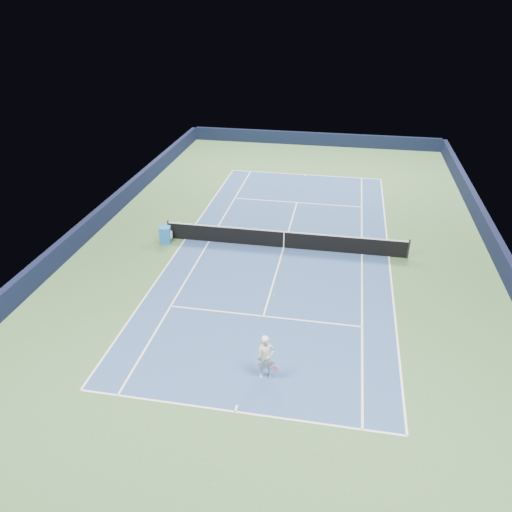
# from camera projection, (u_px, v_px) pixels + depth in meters

# --- Properties ---
(ground) EXTENTS (40.00, 40.00, 0.00)m
(ground) POSITION_uv_depth(u_px,v_px,m) (284.00, 248.00, 26.65)
(ground) COLOR #385B31
(ground) RESTS_ON ground
(wall_far) EXTENTS (22.00, 0.35, 1.10)m
(wall_far) POSITION_uv_depth(u_px,v_px,m) (314.00, 139.00, 43.51)
(wall_far) COLOR black
(wall_far) RESTS_ON ground
(wall_right) EXTENTS (0.35, 40.00, 1.10)m
(wall_right) POSITION_uv_depth(u_px,v_px,m) (501.00, 256.00, 24.65)
(wall_right) COLOR black
(wall_right) RESTS_ON ground
(wall_left) EXTENTS (0.35, 40.00, 1.10)m
(wall_left) POSITION_uv_depth(u_px,v_px,m) (94.00, 223.00, 28.12)
(wall_left) COLOR black
(wall_left) RESTS_ON ground
(court_surface) EXTENTS (10.97, 23.77, 0.01)m
(court_surface) POSITION_uv_depth(u_px,v_px,m) (284.00, 248.00, 26.64)
(court_surface) COLOR navy
(court_surface) RESTS_ON ground
(baseline_far) EXTENTS (10.97, 0.08, 0.00)m
(baseline_far) POSITION_uv_depth(u_px,v_px,m) (305.00, 175.00, 36.91)
(baseline_far) COLOR white
(baseline_far) RESTS_ON ground
(baseline_near) EXTENTS (10.97, 0.08, 0.00)m
(baseline_near) POSITION_uv_depth(u_px,v_px,m) (235.00, 412.00, 16.37)
(baseline_near) COLOR white
(baseline_near) RESTS_ON ground
(sideline_doubles_right) EXTENTS (0.08, 23.77, 0.00)m
(sideline_doubles_right) POSITION_uv_depth(u_px,v_px,m) (389.00, 256.00, 25.76)
(sideline_doubles_right) COLOR white
(sideline_doubles_right) RESTS_ON ground
(sideline_doubles_left) EXTENTS (0.08, 23.77, 0.00)m
(sideline_doubles_left) POSITION_uv_depth(u_px,v_px,m) (185.00, 239.00, 27.52)
(sideline_doubles_left) COLOR white
(sideline_doubles_left) RESTS_ON ground
(sideline_singles_right) EXTENTS (0.08, 23.77, 0.00)m
(sideline_singles_right) POSITION_uv_depth(u_px,v_px,m) (362.00, 254.00, 25.98)
(sideline_singles_right) COLOR white
(sideline_singles_right) RESTS_ON ground
(sideline_singles_left) EXTENTS (0.08, 23.77, 0.00)m
(sideline_singles_left) POSITION_uv_depth(u_px,v_px,m) (209.00, 241.00, 27.30)
(sideline_singles_left) COLOR white
(sideline_singles_left) RESTS_ON ground
(service_line_far) EXTENTS (8.23, 0.08, 0.00)m
(service_line_far) POSITION_uv_depth(u_px,v_px,m) (297.00, 202.00, 32.17)
(service_line_far) COLOR white
(service_line_far) RESTS_ON ground
(service_line_near) EXTENTS (8.23, 0.08, 0.00)m
(service_line_near) POSITION_uv_depth(u_px,v_px,m) (263.00, 316.00, 21.11)
(service_line_near) COLOR white
(service_line_near) RESTS_ON ground
(center_service_line) EXTENTS (0.08, 12.80, 0.00)m
(center_service_line) POSITION_uv_depth(u_px,v_px,m) (284.00, 248.00, 26.64)
(center_service_line) COLOR white
(center_service_line) RESTS_ON ground
(center_mark_far) EXTENTS (0.08, 0.30, 0.00)m
(center_mark_far) POSITION_uv_depth(u_px,v_px,m) (305.00, 175.00, 36.78)
(center_mark_far) COLOR white
(center_mark_far) RESTS_ON ground
(center_mark_near) EXTENTS (0.08, 0.30, 0.00)m
(center_mark_near) POSITION_uv_depth(u_px,v_px,m) (236.00, 408.00, 16.50)
(center_mark_near) COLOR white
(center_mark_near) RESTS_ON ground
(tennis_net) EXTENTS (12.90, 0.10, 1.07)m
(tennis_net) POSITION_uv_depth(u_px,v_px,m) (284.00, 239.00, 26.40)
(tennis_net) COLOR black
(tennis_net) RESTS_ON ground
(sponsor_cube) EXTENTS (0.65, 0.60, 0.92)m
(sponsor_cube) POSITION_uv_depth(u_px,v_px,m) (165.00, 235.00, 26.96)
(sponsor_cube) COLOR blue
(sponsor_cube) RESTS_ON ground
(tennis_player) EXTENTS (0.85, 1.35, 2.85)m
(tennis_player) POSITION_uv_depth(u_px,v_px,m) (266.00, 357.00, 17.45)
(tennis_player) COLOR silver
(tennis_player) RESTS_ON ground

